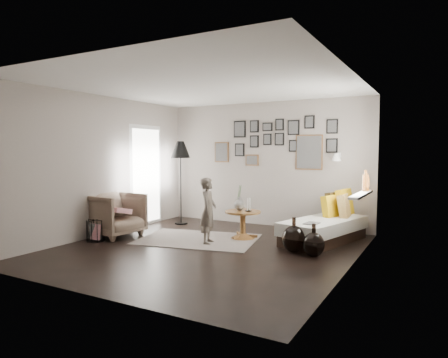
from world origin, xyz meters
The scene contains 23 objects.
ground centered at (0.00, 0.00, 0.00)m, with size 4.80×4.80×0.00m, color black.
wall_back centered at (0.00, 2.40, 1.30)m, with size 4.50×4.50×0.00m, color gray.
wall_front centered at (0.00, -2.40, 1.30)m, with size 4.50×4.50×0.00m, color gray.
wall_left centered at (-2.25, 0.00, 1.30)m, with size 4.80×4.80×0.00m, color gray.
wall_right centered at (2.25, 0.00, 1.30)m, with size 4.80×4.80×0.00m, color gray.
ceiling centered at (0.00, 0.00, 2.60)m, with size 4.80×4.80×0.00m, color white.
door_left centered at (-2.23, 1.20, 1.05)m, with size 0.00×2.14×2.14m.
window_right centered at (2.18, 1.34, 0.93)m, with size 0.15×1.32×1.30m.
gallery_wall centered at (0.29, 2.38, 1.74)m, with size 2.74×0.03×1.08m.
wall_sconce centered at (1.55, 2.13, 1.46)m, with size 0.18×0.36×0.16m.
rug centered at (-0.48, 0.49, 0.01)m, with size 2.03×1.42×0.01m, color beige.
pedestal_table centered at (0.18, 0.95, 0.23)m, with size 0.64×0.64×0.50m.
vase centered at (0.10, 0.97, 0.64)m, with size 0.18×0.18×0.46m.
candles centered at (0.29, 0.95, 0.62)m, with size 0.11×0.11×0.24m.
daybed centered at (1.53, 1.46, 0.27)m, with size 1.23×1.93×0.88m.
magazine_on_daybed centered at (1.49, 0.82, 0.41)m, with size 0.20×0.27×0.01m, color black.
armchair centered at (-1.98, 0.01, 0.40)m, with size 0.85×0.88×0.80m, color brown.
armchair_cushion centered at (-1.95, 0.06, 0.48)m, with size 0.36×0.36×0.09m, color silver.
floor_lamp centered at (-1.63, 1.62, 1.54)m, with size 0.42×0.42×1.78m.
magazine_basket centered at (-2.00, -0.46, 0.18)m, with size 0.32×0.32×0.37m.
demijohn_large centered at (1.31, 0.47, 0.21)m, with size 0.37×0.37×0.55m.
demijohn_small centered at (1.66, 0.35, 0.19)m, with size 0.32×0.32×0.50m.
child centered at (-0.16, 0.33, 0.56)m, with size 0.41×0.27×1.13m, color #534A42.
Camera 1 is at (3.32, -5.41, 1.57)m, focal length 32.00 mm.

